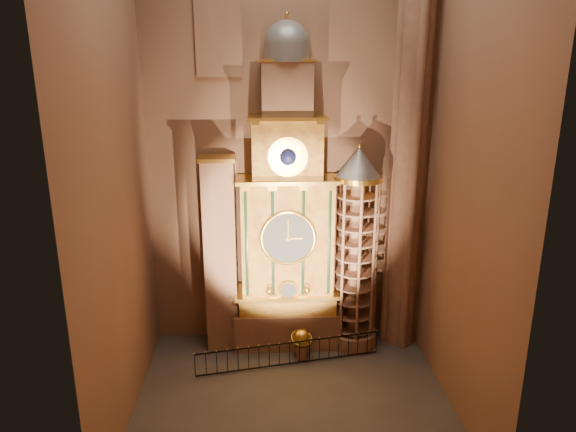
{
  "coord_description": "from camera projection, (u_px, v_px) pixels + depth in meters",
  "views": [
    {
      "loc": [
        -1.25,
        -19.83,
        14.36
      ],
      "look_at": [
        -0.06,
        3.0,
        7.72
      ],
      "focal_mm": 32.0,
      "sensor_mm": 36.0,
      "label": 1
    }
  ],
  "objects": [
    {
      "name": "stair_turret",
      "position": [
        355.0,
        252.0,
        26.3
      ],
      "size": [
        2.5,
        2.5,
        10.8
      ],
      "color": "#8C634C",
      "rests_on": "floor"
    },
    {
      "name": "wall_right",
      "position": [
        469.0,
        155.0,
        20.37
      ],
      "size": [
        0.0,
        22.0,
        22.0
      ],
      "primitive_type": "plane",
      "rotation": [
        1.57,
        0.0,
        -1.57
      ],
      "color": "#90684D",
      "rests_on": "floor"
    },
    {
      "name": "wall_back",
      "position": [
        286.0,
        137.0,
        25.77
      ],
      "size": [
        22.0,
        0.0,
        22.0
      ],
      "primitive_type": "plane",
      "rotation": [
        1.57,
        0.0,
        0.0
      ],
      "color": "#90684D",
      "rests_on": "floor"
    },
    {
      "name": "astronomical_clock",
      "position": [
        287.0,
        225.0,
        25.98
      ],
      "size": [
        5.6,
        2.41,
        16.7
      ],
      "color": "#8C634C",
      "rests_on": "floor"
    },
    {
      "name": "gothic_pier",
      "position": [
        411.0,
        139.0,
        25.12
      ],
      "size": [
        2.04,
        2.04,
        22.0
      ],
      "color": "#8C634C",
      "rests_on": "floor"
    },
    {
      "name": "wall_left",
      "position": [
        112.0,
        158.0,
        19.66
      ],
      "size": [
        0.0,
        22.0,
        22.0
      ],
      "primitive_type": "plane",
      "rotation": [
        1.57,
        0.0,
        1.57
      ],
      "color": "#90684D",
      "rests_on": "floor"
    },
    {
      "name": "iron_railing",
      "position": [
        290.0,
        354.0,
        25.5
      ],
      "size": [
        9.15,
        1.78,
        1.23
      ],
      "color": "black",
      "rests_on": "floor"
    },
    {
      "name": "celestial_globe",
      "position": [
        302.0,
        341.0,
        26.12
      ],
      "size": [
        1.37,
        1.33,
        1.58
      ],
      "color": "#8C634C",
      "rests_on": "floor"
    },
    {
      "name": "stained_glass_window",
      "position": [
        218.0,
        20.0,
        23.99
      ],
      "size": [
        2.2,
        0.14,
        5.2
      ],
      "color": "navy",
      "rests_on": "wall_back"
    },
    {
      "name": "floor",
      "position": [
        293.0,
        399.0,
        23.09
      ],
      "size": [
        14.0,
        14.0,
        0.0
      ],
      "primitive_type": "plane",
      "color": "#383330",
      "rests_on": "ground"
    },
    {
      "name": "portrait_tower",
      "position": [
        221.0,
        254.0,
        26.25
      ],
      "size": [
        1.8,
        1.6,
        10.2
      ],
      "color": "#8C634C",
      "rests_on": "floor"
    }
  ]
}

